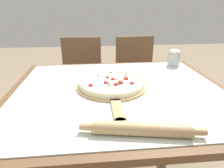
# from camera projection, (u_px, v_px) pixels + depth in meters

# --- Properties ---
(dining_table) EXTENTS (1.17, 1.03, 0.75)m
(dining_table) POSITION_uv_depth(u_px,v_px,m) (119.00, 107.00, 1.10)
(dining_table) COLOR brown
(dining_table) RESTS_ON ground_plane
(towel_cloth) EXTENTS (1.09, 0.95, 0.00)m
(towel_cloth) POSITION_uv_depth(u_px,v_px,m) (119.00, 89.00, 1.06)
(towel_cloth) COLOR silver
(towel_cloth) RESTS_ON dining_table
(pizza_peel) EXTENTS (0.37, 0.57, 0.01)m
(pizza_peel) POSITION_uv_depth(u_px,v_px,m) (112.00, 88.00, 1.06)
(pizza_peel) COLOR tan
(pizza_peel) RESTS_ON towel_cloth
(pizza) EXTENTS (0.35, 0.35, 0.04)m
(pizza) POSITION_uv_depth(u_px,v_px,m) (112.00, 83.00, 1.07)
(pizza) COLOR beige
(pizza) RESTS_ON pizza_peel
(rolling_pin) EXTENTS (0.43, 0.11, 0.05)m
(rolling_pin) POSITION_uv_depth(u_px,v_px,m) (142.00, 129.00, 0.68)
(rolling_pin) COLOR tan
(rolling_pin) RESTS_ON towel_cloth
(chair_left) EXTENTS (0.42, 0.42, 0.88)m
(chair_left) POSITION_uv_depth(u_px,v_px,m) (82.00, 77.00, 1.95)
(chair_left) COLOR brown
(chair_left) RESTS_ON ground_plane
(chair_right) EXTENTS (0.44, 0.44, 0.88)m
(chair_right) POSITION_uv_depth(u_px,v_px,m) (136.00, 75.00, 2.00)
(chair_right) COLOR brown
(chair_right) RESTS_ON ground_plane
(flour_cup) EXTENTS (0.08, 0.08, 0.12)m
(flour_cup) POSITION_uv_depth(u_px,v_px,m) (174.00, 57.00, 1.44)
(flour_cup) COLOR #B2B7BC
(flour_cup) RESTS_ON towel_cloth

